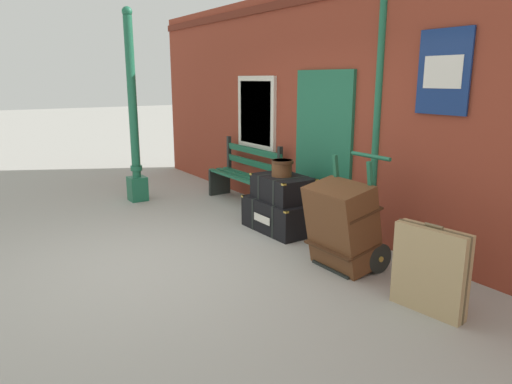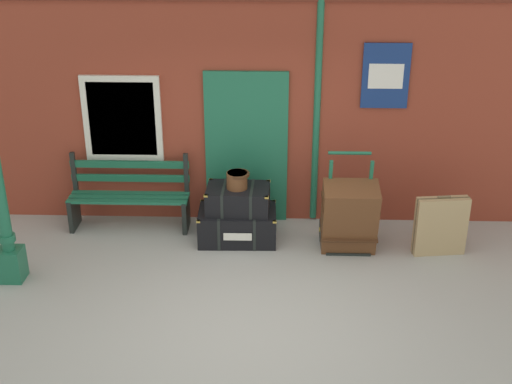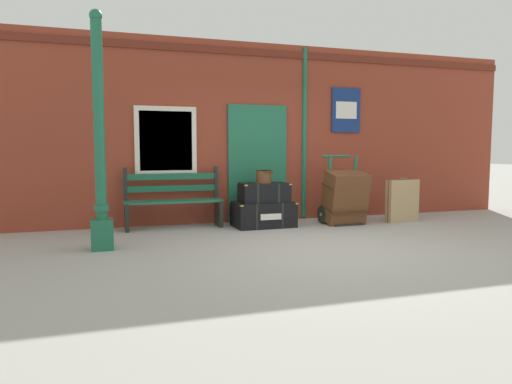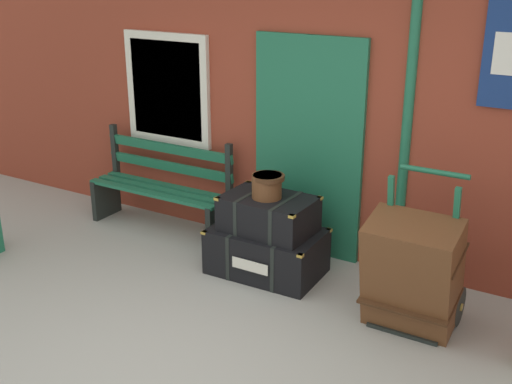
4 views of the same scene
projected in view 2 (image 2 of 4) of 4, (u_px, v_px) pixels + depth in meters
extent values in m
plane|color=#A3A099|center=(248.00, 320.00, 7.28)|extent=(60.00, 60.00, 0.00)
cube|color=brown|center=(255.00, 105.00, 8.99)|extent=(10.40, 0.30, 3.20)
cube|color=#1E6647|center=(246.00, 148.00, 9.06)|extent=(1.10, 0.05, 2.10)
cube|color=#123D2A|center=(246.00, 149.00, 9.05)|extent=(0.06, 0.02, 2.10)
cube|color=silver|center=(122.00, 119.00, 8.94)|extent=(1.04, 0.06, 1.16)
cube|color=silver|center=(122.00, 119.00, 8.93)|extent=(0.88, 0.02, 1.00)
cylinder|color=#1E6647|center=(317.00, 109.00, 8.83)|extent=(0.09, 0.09, 3.14)
cube|color=navy|center=(386.00, 76.00, 8.60)|extent=(0.60, 0.02, 0.84)
cube|color=white|center=(386.00, 76.00, 8.59)|extent=(0.44, 0.01, 0.32)
cube|color=#1E6647|center=(12.00, 264.00, 7.96)|extent=(0.28, 0.28, 0.40)
cylinder|color=#1E6647|center=(7.00, 238.00, 7.82)|extent=(0.19, 0.19, 0.08)
cube|color=#1E6647|center=(127.00, 202.00, 8.93)|extent=(1.60, 0.09, 0.04)
cube|color=#1E6647|center=(129.00, 198.00, 9.06)|extent=(1.60, 0.09, 0.04)
cube|color=#1E6647|center=(131.00, 193.00, 9.19)|extent=(1.60, 0.09, 0.04)
cube|color=#1E6647|center=(131.00, 178.00, 9.16)|extent=(1.60, 0.05, 0.10)
cube|color=#1E6647|center=(129.00, 164.00, 9.08)|extent=(1.60, 0.05, 0.10)
cube|color=black|center=(74.00, 212.00, 9.17)|extent=(0.06, 0.40, 0.45)
cube|color=black|center=(74.00, 172.00, 9.15)|extent=(0.06, 0.06, 0.56)
cube|color=black|center=(186.00, 214.00, 9.13)|extent=(0.06, 0.40, 0.45)
cube|color=black|center=(186.00, 173.00, 9.10)|extent=(0.06, 0.06, 0.56)
cube|color=black|center=(237.00, 225.00, 8.86)|extent=(1.01, 0.66, 0.42)
cube|color=black|center=(220.00, 225.00, 8.87)|extent=(0.05, 0.65, 0.43)
cube|color=black|center=(255.00, 225.00, 8.86)|extent=(0.05, 0.65, 0.43)
cube|color=#B79338|center=(198.00, 221.00, 8.51)|extent=(0.05, 0.05, 0.02)
cube|color=#B79338|center=(275.00, 222.00, 8.50)|extent=(0.05, 0.05, 0.02)
cube|color=#B79338|center=(202.00, 201.00, 9.06)|extent=(0.05, 0.05, 0.02)
cube|color=#B79338|center=(274.00, 201.00, 9.05)|extent=(0.05, 0.05, 0.02)
cube|color=silver|center=(238.00, 237.00, 8.56)|extent=(0.36, 0.01, 0.10)
cube|color=black|center=(238.00, 199.00, 8.72)|extent=(0.82, 0.57, 0.32)
cube|color=black|center=(224.00, 199.00, 8.73)|extent=(0.05, 0.55, 0.33)
cube|color=black|center=(252.00, 199.00, 8.71)|extent=(0.05, 0.55, 0.33)
cube|color=#B79338|center=(206.00, 196.00, 8.45)|extent=(0.05, 0.05, 0.02)
cube|color=#B79338|center=(267.00, 197.00, 8.41)|extent=(0.05, 0.05, 0.02)
cube|color=#B79338|center=(211.00, 180.00, 8.90)|extent=(0.05, 0.05, 0.02)
cube|color=#B79338|center=(269.00, 181.00, 8.86)|extent=(0.05, 0.05, 0.02)
cylinder|color=brown|center=(237.00, 180.00, 8.59)|extent=(0.27, 0.27, 0.21)
cylinder|color=#432715|center=(238.00, 174.00, 8.56)|extent=(0.28, 0.28, 0.04)
cube|color=black|center=(347.00, 250.00, 8.66)|extent=(0.56, 0.28, 0.03)
cube|color=#1E6647|center=(329.00, 202.00, 8.61)|extent=(0.04, 0.23, 1.19)
cube|color=#1E6647|center=(368.00, 202.00, 8.59)|extent=(0.04, 0.23, 1.19)
cylinder|color=#1E6647|center=(350.00, 153.00, 8.53)|extent=(0.54, 0.04, 0.04)
cylinder|color=black|center=(322.00, 230.00, 8.84)|extent=(0.04, 0.32, 0.32)
cylinder|color=#B79338|center=(322.00, 230.00, 8.84)|extent=(0.07, 0.06, 0.06)
cylinder|color=black|center=(371.00, 230.00, 8.82)|extent=(0.04, 0.32, 0.32)
cylinder|color=#B79338|center=(371.00, 230.00, 8.82)|extent=(0.07, 0.06, 0.06)
cube|color=brown|center=(349.00, 217.00, 8.49)|extent=(0.68, 0.60, 0.95)
cube|color=#432715|center=(348.00, 230.00, 8.57)|extent=(0.70, 0.46, 0.11)
cube|color=#432715|center=(350.00, 203.00, 8.41)|extent=(0.70, 0.46, 0.11)
cube|color=tan|center=(440.00, 226.00, 8.46)|extent=(0.67, 0.24, 0.76)
cylinder|color=brown|center=(444.00, 197.00, 8.29)|extent=(0.16, 0.05, 0.03)
cube|color=brown|center=(440.00, 226.00, 8.46)|extent=(0.66, 0.11, 0.77)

